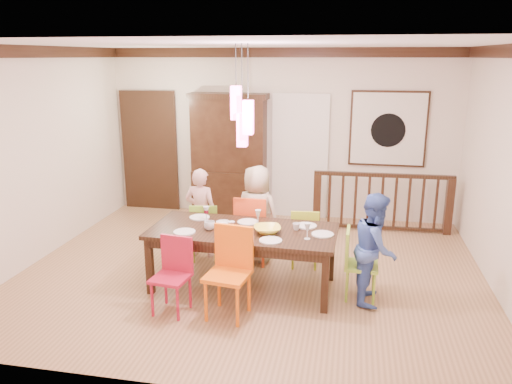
% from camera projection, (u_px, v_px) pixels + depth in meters
% --- Properties ---
extents(floor, '(6.00, 6.00, 0.00)m').
position_uv_depth(floor, '(252.00, 270.00, 6.66)').
color(floor, '#976E49').
rests_on(floor, ground).
extents(ceiling, '(6.00, 6.00, 0.00)m').
position_uv_depth(ceiling, '(251.00, 44.00, 5.89)').
color(ceiling, white).
rests_on(ceiling, wall_back).
extents(wall_back, '(6.00, 0.00, 6.00)m').
position_uv_depth(wall_back, '(280.00, 134.00, 8.64)').
color(wall_back, beige).
rests_on(wall_back, floor).
extents(wall_left, '(0.00, 5.00, 5.00)m').
position_uv_depth(wall_left, '(37.00, 155.00, 6.83)').
color(wall_left, beige).
rests_on(wall_left, floor).
extents(wall_right, '(0.00, 5.00, 5.00)m').
position_uv_depth(wall_right, '(508.00, 175.00, 5.72)').
color(wall_right, beige).
rests_on(wall_right, floor).
extents(crown_molding, '(6.00, 5.00, 0.16)m').
position_uv_depth(crown_molding, '(252.00, 51.00, 5.91)').
color(crown_molding, black).
rests_on(crown_molding, wall_back).
extents(panel_door, '(1.04, 0.07, 2.24)m').
position_uv_depth(panel_door, '(150.00, 153.00, 9.14)').
color(panel_door, black).
rests_on(panel_door, wall_back).
extents(white_doorway, '(0.97, 0.05, 2.22)m').
position_uv_depth(white_doorway, '(300.00, 158.00, 8.65)').
color(white_doorway, silver).
rests_on(white_doorway, wall_back).
extents(painting, '(1.25, 0.06, 1.25)m').
position_uv_depth(painting, '(388.00, 129.00, 8.23)').
color(painting, black).
rests_on(painting, wall_back).
extents(pendant_cluster, '(0.27, 0.21, 1.14)m').
position_uv_depth(pendant_cluster, '(242.00, 116.00, 5.65)').
color(pendant_cluster, '#FF4C93').
rests_on(pendant_cluster, ceiling).
extents(dining_table, '(2.27, 1.09, 0.75)m').
position_uv_depth(dining_table, '(243.00, 235.00, 6.03)').
color(dining_table, black).
rests_on(dining_table, floor).
extents(chair_far_left, '(0.44, 0.44, 0.83)m').
position_uv_depth(chair_far_left, '(205.00, 227.00, 6.93)').
color(chair_far_left, '#88BF32').
rests_on(chair_far_left, floor).
extents(chair_far_mid, '(0.44, 0.44, 0.97)m').
position_uv_depth(chair_far_mid, '(253.00, 224.00, 6.80)').
color(chair_far_mid, '#EC4C1D').
rests_on(chair_far_mid, floor).
extents(chair_far_right, '(0.40, 0.40, 0.82)m').
position_uv_depth(chair_far_right, '(305.00, 233.00, 6.70)').
color(chair_far_right, '#B8D228').
rests_on(chair_far_right, floor).
extents(chair_near_left, '(0.43, 0.43, 0.84)m').
position_uv_depth(chair_near_left, '(170.00, 272.00, 5.45)').
color(chair_near_left, '#B11633').
rests_on(chair_near_left, floor).
extents(chair_near_mid, '(0.50, 0.50, 0.99)m').
position_uv_depth(chair_near_mid, '(227.00, 268.00, 5.34)').
color(chair_near_mid, orange).
rests_on(chair_near_mid, floor).
extents(chair_end_right, '(0.39, 0.39, 0.84)m').
position_uv_depth(chair_end_right, '(362.00, 260.00, 5.79)').
color(chair_end_right, '#9ED238').
rests_on(chair_end_right, floor).
extents(china_hutch, '(1.36, 0.46, 2.16)m').
position_uv_depth(china_hutch, '(229.00, 156.00, 8.71)').
color(china_hutch, black).
rests_on(china_hutch, floor).
extents(balustrade, '(2.20, 0.14, 0.96)m').
position_uv_depth(balustrade, '(382.00, 201.00, 8.05)').
color(balustrade, black).
rests_on(balustrade, floor).
extents(person_far_left, '(0.50, 0.36, 1.27)m').
position_uv_depth(person_far_left, '(201.00, 213.00, 7.00)').
color(person_far_left, beige).
rests_on(person_far_left, floor).
extents(person_far_mid, '(0.75, 0.60, 1.35)m').
position_uv_depth(person_far_mid, '(257.00, 214.00, 6.83)').
color(person_far_mid, '#BAAB8D').
rests_on(person_far_mid, floor).
extents(person_end_right, '(0.54, 0.67, 1.29)m').
position_uv_depth(person_end_right, '(375.00, 248.00, 5.69)').
color(person_end_right, '#4465BE').
rests_on(person_end_right, floor).
extents(serving_bowl, '(0.40, 0.40, 0.08)m').
position_uv_depth(serving_bowl, '(267.00, 229.00, 5.88)').
color(serving_bowl, yellow).
rests_on(serving_bowl, dining_table).
extents(small_bowl, '(0.20, 0.20, 0.06)m').
position_uv_depth(small_bowl, '(223.00, 224.00, 6.11)').
color(small_bowl, white).
rests_on(small_bowl, dining_table).
extents(cup_left, '(0.17, 0.17, 0.10)m').
position_uv_depth(cup_left, '(209.00, 226.00, 5.97)').
color(cup_left, silver).
rests_on(cup_left, dining_table).
extents(cup_right, '(0.11, 0.11, 0.08)m').
position_uv_depth(cup_right, '(296.00, 227.00, 5.97)').
color(cup_right, silver).
rests_on(cup_right, dining_table).
extents(plate_far_left, '(0.26, 0.26, 0.01)m').
position_uv_depth(plate_far_left, '(199.00, 217.00, 6.42)').
color(plate_far_left, white).
rests_on(plate_far_left, dining_table).
extents(plate_far_mid, '(0.26, 0.26, 0.01)m').
position_uv_depth(plate_far_mid, '(248.00, 222.00, 6.24)').
color(plate_far_mid, white).
rests_on(plate_far_mid, dining_table).
extents(plate_far_right, '(0.26, 0.26, 0.01)m').
position_uv_depth(plate_far_right, '(306.00, 226.00, 6.10)').
color(plate_far_right, white).
rests_on(plate_far_right, dining_table).
extents(plate_near_left, '(0.26, 0.26, 0.01)m').
position_uv_depth(plate_near_left, '(184.00, 232.00, 5.89)').
color(plate_near_left, white).
rests_on(plate_near_left, dining_table).
extents(plate_near_mid, '(0.26, 0.26, 0.01)m').
position_uv_depth(plate_near_mid, '(271.00, 240.00, 5.61)').
color(plate_near_mid, white).
rests_on(plate_near_mid, dining_table).
extents(plate_end_right, '(0.26, 0.26, 0.01)m').
position_uv_depth(plate_end_right, '(323.00, 234.00, 5.81)').
color(plate_end_right, white).
rests_on(plate_end_right, dining_table).
extents(wine_glass_a, '(0.08, 0.08, 0.19)m').
position_uv_depth(wine_glass_a, '(206.00, 214.00, 6.27)').
color(wine_glass_a, '#590C19').
rests_on(wine_glass_a, dining_table).
extents(wine_glass_b, '(0.08, 0.08, 0.19)m').
position_uv_depth(wine_glass_b, '(258.00, 217.00, 6.14)').
color(wine_glass_b, silver).
rests_on(wine_glass_b, dining_table).
extents(wine_glass_c, '(0.08, 0.08, 0.19)m').
position_uv_depth(wine_glass_c, '(231.00, 229.00, 5.71)').
color(wine_glass_c, '#590C19').
rests_on(wine_glass_c, dining_table).
extents(wine_glass_d, '(0.08, 0.08, 0.19)m').
position_uv_depth(wine_glass_d, '(307.00, 231.00, 5.66)').
color(wine_glass_d, silver).
rests_on(wine_glass_d, dining_table).
extents(napkin, '(0.18, 0.14, 0.01)m').
position_uv_depth(napkin, '(238.00, 239.00, 5.65)').
color(napkin, '#D83359').
rests_on(napkin, dining_table).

